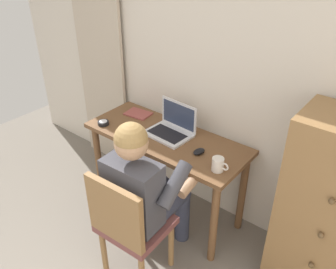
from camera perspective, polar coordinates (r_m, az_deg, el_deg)
The scene contains 11 objects.
wall_back at distance 2.54m, azimuth 10.31°, elevation 10.17°, with size 4.80×0.05×2.50m, color beige.
curtain_panel at distance 3.32m, azimuth -11.09°, elevation 13.19°, with size 0.57×0.03×2.29m, color #BCAD99.
desk at distance 2.74m, azimuth -0.33°, elevation -2.38°, with size 1.29×0.52×0.74m.
dresser at distance 2.39m, azimuth 25.18°, elevation -11.56°, with size 0.60×0.44×1.27m.
chair at distance 2.33m, azimuth -6.39°, elevation -14.22°, with size 0.44×0.42×0.88m.
person_seated at distance 2.30m, azimuth -3.61°, elevation -8.49°, with size 0.54×0.60×1.20m.
laptop at distance 2.69m, azimuth 0.61°, elevation 1.15°, with size 0.36×0.27×0.24m.
computer_mouse at distance 2.49m, azimuth 4.99°, elevation -2.74°, with size 0.06×0.10×0.03m, color black.
desk_clock at distance 2.88m, azimuth -10.46°, elevation 1.87°, with size 0.09×0.09×0.03m.
notebook_pad at distance 3.00m, azimuth -4.86°, elevation 3.39°, with size 0.21×0.15×0.01m, color #994742.
coffee_mug at distance 2.32m, azimuth 8.14°, elevation -4.84°, with size 0.12×0.08×0.09m.
Camera 1 is at (1.11, 0.09, 2.14)m, focal length 37.57 mm.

